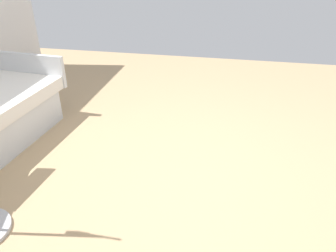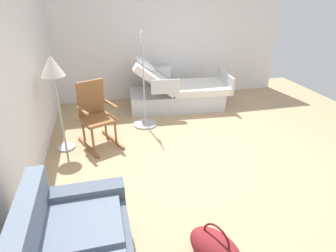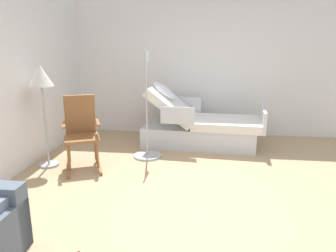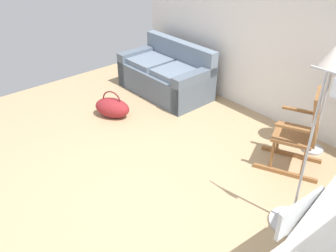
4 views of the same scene
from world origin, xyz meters
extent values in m
plane|color=tan|center=(0.00, 0.00, 0.00)|extent=(7.13, 7.13, 0.00)
cube|color=white|center=(0.00, 2.58, 1.35)|extent=(5.90, 0.10, 2.70)
cube|color=silver|center=(1.60, 0.42, 0.63)|extent=(0.08, 0.56, 0.28)
cylinder|color=black|center=(1.78, 0.90, 0.05)|extent=(0.10, 0.10, 0.10)
cube|color=slate|center=(-1.86, 1.90, 0.23)|extent=(1.61, 0.86, 0.45)
cube|color=slate|center=(-2.22, 1.86, 0.49)|extent=(0.68, 0.65, 0.10)
cube|color=slate|center=(-1.49, 1.87, 0.49)|extent=(0.68, 0.65, 0.10)
cube|color=slate|center=(-1.86, 2.25, 0.65)|extent=(1.60, 0.17, 0.40)
cube|color=slate|center=(-2.57, 1.90, 0.30)|extent=(0.19, 0.85, 0.60)
cube|color=slate|center=(-1.15, 1.91, 0.30)|extent=(0.19, 0.85, 0.60)
cube|color=brown|center=(0.67, 1.91, 0.03)|extent=(0.71, 0.34, 0.05)
cube|color=brown|center=(0.84, 1.51, 0.03)|extent=(0.71, 0.34, 0.05)
cylinder|color=brown|center=(0.66, 1.46, 0.25)|extent=(0.04, 0.04, 0.40)
cylinder|color=brown|center=(0.51, 1.81, 0.25)|extent=(0.04, 0.04, 0.40)
cylinder|color=brown|center=(1.00, 1.61, 0.25)|extent=(0.04, 0.04, 0.40)
cylinder|color=brown|center=(0.84, 1.96, 0.25)|extent=(0.04, 0.04, 0.40)
cube|color=brown|center=(0.75, 1.71, 0.45)|extent=(0.61, 0.62, 0.04)
cube|color=brown|center=(0.94, 1.79, 0.75)|extent=(0.28, 0.44, 0.60)
cube|color=brown|center=(0.83, 1.49, 0.67)|extent=(0.37, 0.19, 0.03)
cube|color=brown|center=(0.64, 1.91, 0.67)|extent=(0.37, 0.19, 0.03)
cylinder|color=#B2B5BA|center=(0.78, 2.25, 0.01)|extent=(0.28, 0.28, 0.03)
cylinder|color=#B2B5BA|center=(0.78, 2.25, 0.60)|extent=(0.03, 0.03, 1.15)
cone|color=silver|center=(0.78, 2.25, 1.33)|extent=(0.34, 0.34, 0.30)
ellipsoid|color=maroon|center=(-1.74, 0.74, 0.15)|extent=(0.64, 0.54, 0.30)
torus|color=maroon|center=(-1.74, 0.74, 0.28)|extent=(0.27, 0.16, 0.30)
cylinder|color=#B2B5BA|center=(1.34, 0.88, 0.01)|extent=(0.44, 0.44, 0.03)
cylinder|color=#B2B5BA|center=(1.34, 0.88, 0.85)|extent=(0.02, 0.02, 1.65)
cube|color=#B2B5BA|center=(1.34, 0.88, 1.68)|extent=(0.28, 0.02, 0.02)
camera|label=1|loc=(-0.30, 2.23, 1.76)|focal=34.92mm
camera|label=2|loc=(-3.41, 1.59, 2.27)|focal=30.05mm
camera|label=3|loc=(-3.47, -0.05, 1.75)|focal=34.50mm
camera|label=4|loc=(2.55, -1.85, 2.80)|focal=39.03mm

